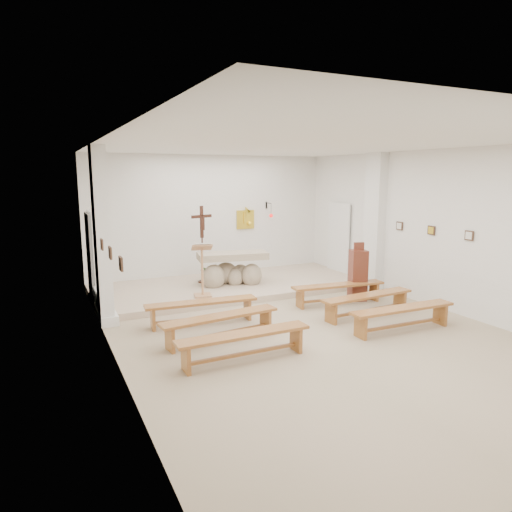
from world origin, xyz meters
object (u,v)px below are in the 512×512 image
altar (232,271)px  bench_left_third (244,340)px  bench_right_second (367,300)px  bench_right_third (403,313)px  bench_left_front (202,307)px  lectern (202,270)px  bench_right_front (338,289)px  crucifix_stand (202,239)px  donation_pedestal (358,275)px  bench_left_second (221,321)px

altar → bench_left_third: (-1.61, -4.34, -0.15)m
bench_right_second → bench_right_third: size_ratio=1.00×
bench_right_third → bench_right_second: bearing=91.7°
bench_left_front → bench_right_second: bearing=-12.2°
lectern → bench_left_third: bearing=-85.9°
bench_right_front → bench_left_third: (-3.31, -2.06, 0.00)m
altar → lectern: 1.40m
bench_right_third → crucifix_stand: bearing=116.9°
donation_pedestal → bench_left_third: donation_pedestal is taller
altar → donation_pedestal: donation_pedestal is taller
lectern → bench_right_front: lectern is taller
bench_left_front → bench_left_third: (0.00, -2.06, 0.00)m
altar → lectern: size_ratio=1.45×
bench_left_third → bench_left_second: bearing=89.4°
donation_pedestal → bench_right_front: size_ratio=0.61×
crucifix_stand → bench_left_third: bearing=-118.4°
altar → bench_left_front: bearing=-115.2°
bench_right_front → bench_left_third: same height
bench_left_front → bench_right_front: bearing=5.1°
crucifix_stand → bench_right_second: 4.59m
bench_right_third → altar: bearing=113.0°
bench_left_second → altar: bearing=57.7°
altar → bench_right_second: altar is taller
bench_left_second → bench_left_front: bearing=83.6°
altar → crucifix_stand: 1.14m
donation_pedestal → bench_left_third: size_ratio=0.62×
donation_pedestal → lectern: bearing=176.5°
crucifix_stand → bench_right_third: size_ratio=0.90×
lectern → bench_right_second: (2.78, -2.48, -0.43)m
bench_right_second → altar: bearing=113.1°
altar → crucifix_stand: size_ratio=0.93×
crucifix_stand → bench_left_front: (-1.00, -2.82, -0.96)m
bench_right_front → bench_left_second: same height
bench_left_second → bench_right_second: 3.31m
bench_right_front → bench_right_second: same height
bench_left_front → bench_right_front: (3.31, 0.00, 0.00)m
altar → bench_left_front: altar is taller
lectern → bench_right_third: (2.78, -3.51, -0.43)m
altar → lectern: bearing=-132.5°
bench_right_front → bench_right_third: 2.06m
bench_left_second → bench_right_third: bearing=-23.7°
bench_left_front → bench_right_front: size_ratio=1.00×
crucifix_stand → bench_left_third: 5.07m
bench_right_second → lectern: bearing=134.2°
altar → bench_left_front: 2.80m
altar → bench_left_third: altar is taller
crucifix_stand → bench_left_second: (-1.00, -3.85, -0.96)m
crucifix_stand → bench_left_second: size_ratio=0.89×
bench_left_front → bench_right_third: bearing=-26.8°
bench_left_front → bench_left_second: (0.00, -1.03, 0.00)m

